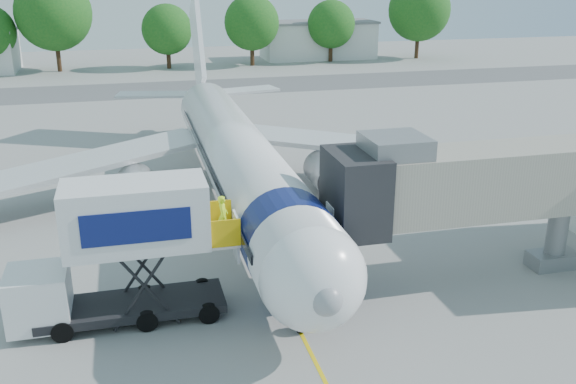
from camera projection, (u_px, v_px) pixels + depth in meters
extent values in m
plane|color=#969693|center=(251.00, 234.00, 32.56)|extent=(160.00, 160.00, 0.00)
cube|color=yellow|center=(251.00, 234.00, 32.56)|extent=(0.15, 70.00, 0.01)
cube|color=#59595B|center=(179.00, 89.00, 70.96)|extent=(120.00, 10.00, 0.01)
cylinder|color=white|center=(240.00, 161.00, 34.30)|extent=(3.70, 28.00, 3.70)
sphere|color=white|center=(312.00, 277.00, 21.50)|extent=(3.70, 3.70, 3.70)
sphere|color=gray|center=(326.00, 299.00, 20.09)|extent=(1.10, 1.10, 1.10)
cone|color=white|center=(202.00, 100.00, 49.85)|extent=(3.70, 6.00, 3.70)
cube|color=white|center=(198.00, 43.00, 49.36)|extent=(0.35, 7.26, 8.29)
cube|color=silver|center=(373.00, 146.00, 39.80)|extent=(16.17, 9.32, 1.42)
cube|color=silver|center=(70.00, 167.00, 35.67)|extent=(16.17, 9.32, 1.42)
cylinder|color=#999BA0|center=(329.00, 175.00, 37.51)|extent=(2.10, 3.60, 2.10)
cylinder|color=#999BA0|center=(136.00, 190.00, 34.98)|extent=(2.10, 3.60, 2.10)
cube|color=black|center=(315.00, 269.00, 21.08)|extent=(2.60, 1.39, 0.81)
cylinder|color=#0C1654|center=(290.00, 242.00, 24.25)|extent=(3.73, 2.00, 3.73)
cylinder|color=silver|center=(300.00, 314.00, 23.63)|extent=(0.16, 0.16, 1.50)
cylinder|color=black|center=(300.00, 324.00, 23.77)|extent=(0.25, 0.64, 0.64)
cylinder|color=black|center=(275.00, 185.00, 38.49)|extent=(0.35, 0.90, 0.90)
cylinder|color=black|center=(188.00, 192.00, 37.30)|extent=(0.35, 0.90, 0.90)
cube|color=#A19A8A|center=(493.00, 180.00, 26.76)|extent=(13.60, 2.60, 2.80)
cube|color=black|center=(355.00, 192.00, 25.36)|extent=(2.00, 3.20, 3.20)
cube|color=slate|center=(395.00, 146.00, 25.13)|extent=(2.40, 2.40, 0.80)
cylinder|color=slate|center=(556.00, 236.00, 28.53)|extent=(0.90, 0.90, 3.00)
cube|color=slate|center=(553.00, 259.00, 28.92)|extent=(2.20, 1.20, 0.70)
cylinder|color=black|center=(535.00, 262.00, 28.71)|extent=(0.30, 0.70, 0.70)
cylinder|color=black|center=(570.00, 257.00, 29.12)|extent=(0.30, 0.70, 0.70)
cube|color=black|center=(133.00, 306.00, 24.60)|extent=(7.00, 2.30, 0.35)
cube|color=silver|center=(39.00, 297.00, 23.58)|extent=(2.20, 2.20, 2.10)
cube|color=black|center=(37.00, 286.00, 23.43)|extent=(1.90, 2.10, 0.70)
cube|color=silver|center=(136.00, 215.00, 23.46)|extent=(5.20, 2.40, 2.50)
cube|color=#0C1654|center=(136.00, 227.00, 22.34)|extent=(3.80, 0.04, 1.20)
cube|color=silver|center=(222.00, 237.00, 24.58)|extent=(1.10, 2.20, 0.10)
cube|color=#E5B20C|center=(226.00, 234.00, 23.44)|extent=(1.10, 0.06, 1.10)
cube|color=#E5B20C|center=(218.00, 214.00, 25.36)|extent=(1.10, 0.06, 1.10)
cylinder|color=black|center=(209.00, 313.00, 24.33)|extent=(0.80, 0.25, 0.80)
cylinder|color=black|center=(202.00, 288.00, 26.25)|extent=(0.80, 0.25, 0.80)
cylinder|color=black|center=(62.00, 332.00, 23.12)|extent=(0.80, 0.25, 0.80)
cylinder|color=black|center=(67.00, 304.00, 25.04)|extent=(0.80, 0.25, 0.80)
imported|color=#C9FB1A|center=(223.00, 216.00, 24.31)|extent=(0.48, 0.65, 1.61)
cube|color=silver|center=(318.00, 41.00, 93.46)|extent=(16.00, 7.00, 5.00)
cube|color=slate|center=(318.00, 22.00, 92.58)|extent=(16.40, 7.40, 0.30)
cylinder|color=#382314|center=(58.00, 55.00, 81.71)|extent=(0.56, 0.56, 4.24)
sphere|color=#165519|center=(53.00, 13.00, 79.98)|extent=(9.42, 9.42, 9.42)
cylinder|color=#382314|center=(169.00, 57.00, 84.37)|extent=(0.56, 0.56, 2.92)
sphere|color=#165519|center=(167.00, 29.00, 83.18)|extent=(6.50, 6.50, 6.50)
cylinder|color=#382314|center=(252.00, 53.00, 86.77)|extent=(0.56, 0.56, 3.29)
sphere|color=#165519|center=(252.00, 23.00, 85.43)|extent=(7.31, 7.31, 7.31)
cylinder|color=#382314|center=(331.00, 51.00, 90.48)|extent=(0.56, 0.56, 2.98)
sphere|color=#165519|center=(331.00, 24.00, 89.26)|extent=(6.63, 6.63, 6.63)
cylinder|color=#382314|center=(417.00, 44.00, 93.42)|extent=(0.56, 0.56, 3.98)
sphere|color=#165519|center=(419.00, 10.00, 91.80)|extent=(8.84, 8.84, 8.84)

